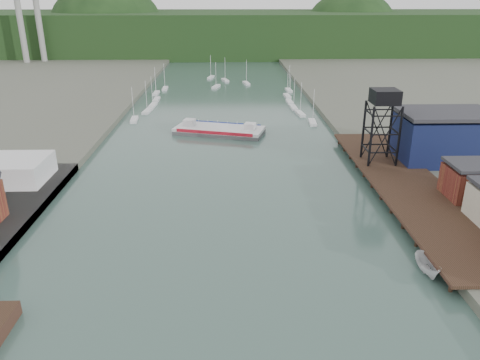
{
  "coord_description": "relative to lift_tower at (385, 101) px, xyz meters",
  "views": [
    {
      "loc": [
        1.67,
        -39.45,
        36.62
      ],
      "look_at": [
        3.88,
        42.78,
        4.0
      ],
      "focal_mm": 35.0,
      "sensor_mm": 36.0,
      "label": 1
    }
  ],
  "objects": [
    {
      "name": "distant_hills",
      "position": [
        -38.98,
        243.35,
        -5.27
      ],
      "size": [
        500.0,
        120.0,
        80.0
      ],
      "color": "black",
      "rests_on": "ground"
    },
    {
      "name": "chain_ferry",
      "position": [
        -35.75,
        30.89,
        -14.62
      ],
      "size": [
        26.55,
        16.42,
        3.57
      ],
      "rotation": [
        0.0,
        0.0,
        -0.28
      ],
      "color": "#4D4D4F",
      "rests_on": "ground"
    },
    {
      "name": "lift_tower",
      "position": [
        0.0,
        0.0,
        0.0
      ],
      "size": [
        6.5,
        6.5,
        16.0
      ],
      "color": "black",
      "rests_on": "east_pier"
    },
    {
      "name": "smokestacks",
      "position": [
        -141.0,
        174.5,
        14.35
      ],
      "size": [
        11.2,
        8.2,
        60.0
      ],
      "color": "gray",
      "rests_on": "ground"
    },
    {
      "name": "marina_sailboats",
      "position": [
        -34.92,
        80.46,
        -15.3
      ],
      "size": [
        57.71,
        92.65,
        0.9
      ],
      "color": "silver",
      "rests_on": "ground"
    },
    {
      "name": "white_shed",
      "position": [
        -79.0,
        -8.0,
        -11.8
      ],
      "size": [
        18.0,
        12.0,
        4.5
      ],
      "primitive_type": "cube",
      "color": "silver",
      "rests_on": "west_quay"
    },
    {
      "name": "east_pier",
      "position": [
        2.0,
        -13.0,
        -13.75
      ],
      "size": [
        14.0,
        70.0,
        2.45
      ],
      "color": "black",
      "rests_on": "ground"
    },
    {
      "name": "blue_shed",
      "position": [
        15.0,
        2.0,
        -8.59
      ],
      "size": [
        20.5,
        14.5,
        11.3
      ],
      "color": "#0E153D",
      "rests_on": "east_land"
    },
    {
      "name": "motorboat",
      "position": [
        -5.51,
        -41.72,
        -14.45
      ],
      "size": [
        2.39,
        6.24,
        2.4
      ],
      "primitive_type": "imported",
      "rotation": [
        0.0,
        0.0,
        0.01
      ],
      "color": "silver",
      "rests_on": "ground"
    }
  ]
}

